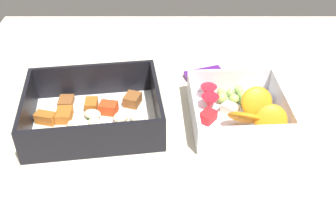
# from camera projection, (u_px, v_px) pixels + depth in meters

# --- Properties ---
(table_surface) EXTENTS (0.80, 0.80, 0.02)m
(table_surface) POSITION_uv_depth(u_px,v_px,m) (177.00, 126.00, 0.65)
(table_surface) COLOR beige
(table_surface) RESTS_ON ground
(pasta_container) EXTENTS (0.22, 0.19, 0.06)m
(pasta_container) POSITION_uv_depth(u_px,v_px,m) (95.00, 115.00, 0.63)
(pasta_container) COLOR white
(pasta_container) RESTS_ON table_surface
(fruit_bowl) EXTENTS (0.16, 0.16, 0.06)m
(fruit_bowl) POSITION_uv_depth(u_px,v_px,m) (240.00, 110.00, 0.64)
(fruit_bowl) COLOR white
(fruit_bowl) RESTS_ON table_surface
(candy_bar) EXTENTS (0.07, 0.05, 0.01)m
(candy_bar) POSITION_uv_depth(u_px,v_px,m) (205.00, 74.00, 0.75)
(candy_bar) COLOR #51197A
(candy_bar) RESTS_ON table_surface
(paper_cup_liner) EXTENTS (0.04, 0.04, 0.02)m
(paper_cup_liner) POSITION_uv_depth(u_px,v_px,m) (304.00, 114.00, 0.65)
(paper_cup_liner) COLOR white
(paper_cup_liner) RESTS_ON table_surface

